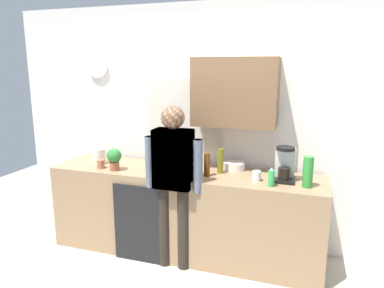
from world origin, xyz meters
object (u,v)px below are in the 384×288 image
Objects in this scene: bottle_olive_oil at (220,161)px; cup_terracotta_mug at (101,164)px; bottle_clear_soda at (308,172)px; person_at_sink at (173,174)px; bottle_amber_beer at (207,165)px; dish_soap at (271,178)px; person_guest at (173,174)px; storage_canister at (99,156)px; potted_plant at (114,158)px; coffee_maker at (285,165)px; mixing_bowl at (234,166)px; cup_white_mug at (257,176)px.

bottle_olive_oil is 1.26m from cup_terracotta_mug.
bottle_olive_oil is (-0.84, 0.17, -0.02)m from bottle_clear_soda.
cup_terracotta_mug is 0.88m from person_at_sink.
person_at_sink is at bearing -140.56° from bottle_amber_beer.
dish_soap is 0.11× the size of person_guest.
bottle_olive_oil is at bearing 3.19° from storage_canister.
cup_terracotta_mug is 0.54× the size of storage_canister.
potted_plant is at bearing -174.00° from bottle_amber_beer.
potted_plant is at bearing -167.07° from bottle_olive_oil.
coffee_maker is 0.21× the size of person_at_sink.
coffee_maker is 0.21× the size of person_guest.
bottle_olive_oil is 1.35m from storage_canister.
bottle_amber_beer is (-0.73, -0.10, -0.03)m from coffee_maker.
storage_canister is at bearing 126.81° from cup_terracotta_mug.
cup_terracotta_mug reaches higher than mixing_bowl.
bottle_amber_beer reaches higher than cup_white_mug.
bottle_clear_soda is at bearing 1.56° from person_at_sink.
person_guest is (-0.75, -0.22, 0.01)m from cup_white_mug.
person_guest is (-0.37, -0.36, -0.07)m from bottle_olive_oil.
bottle_olive_oil is 1.09× the size of potted_plant.
coffee_maker is 0.63m from bottle_olive_oil.
bottle_amber_beer is at bearing 169.73° from dish_soap.
mixing_bowl is at bearing 9.19° from storage_canister.
person_at_sink is (-0.75, -0.22, 0.01)m from cup_white_mug.
potted_plant is 1.28× the size of dish_soap.
bottle_amber_beer is 0.49m from cup_white_mug.
person_at_sink reaches higher than dish_soap.
person_at_sink reaches higher than bottle_olive_oil.
person_at_sink is (-0.47, -0.52, 0.02)m from mixing_bowl.
dish_soap reaches higher than cup_white_mug.
potted_plant is at bearing -30.48° from storage_canister.
mixing_bowl is at bearing 55.55° from bottle_amber_beer.
storage_canister is 1.03m from person_guest.
person_at_sink reaches higher than cup_white_mug.
dish_soap is at bearing 163.56° from person_guest.
coffee_maker is at bearing 6.73° from potted_plant.
cup_white_mug is 0.06× the size of person_at_sink.
coffee_maker reaches higher than mixing_bowl.
bottle_clear_soda is 2.08m from cup_terracotta_mug.
person_at_sink is (-0.27, -0.22, -0.06)m from bottle_amber_beer.
dish_soap is (0.15, -0.12, 0.03)m from cup_white_mug.
cup_white_mug is 0.19m from dish_soap.
person_guest reaches higher than coffee_maker.
bottle_amber_beer is 1.14m from cup_terracotta_mug.
person_guest is at bearing -162.34° from coffee_maker.
coffee_maker is at bearing 10.30° from person_at_sink.
bottle_olive_oil is at bearing -158.44° from person_guest.
bottle_olive_oil is 0.52m from person_at_sink.
bottle_olive_oil reaches higher than cup_white_mug.
mixing_bowl is (-0.27, 0.30, -0.01)m from cup_white_mug.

